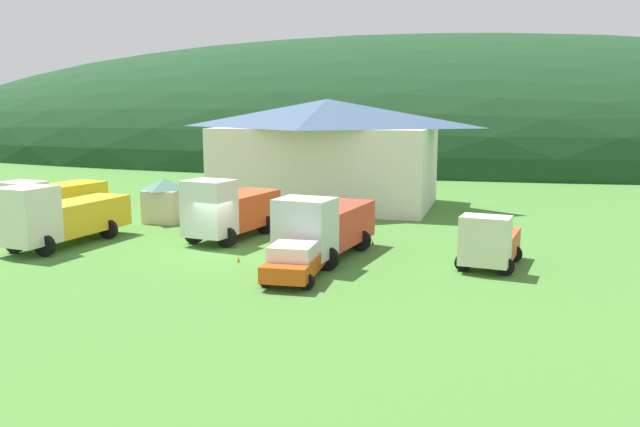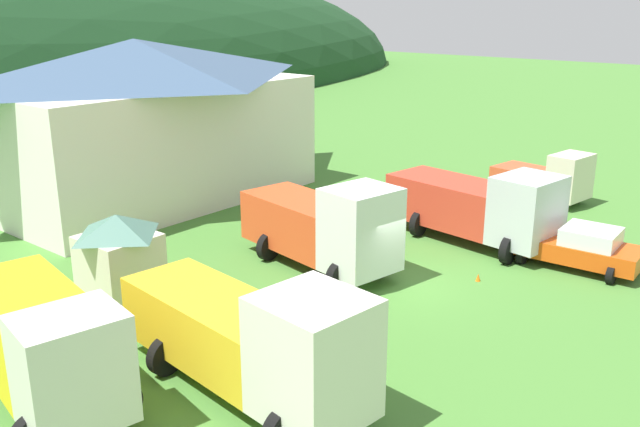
# 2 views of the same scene
# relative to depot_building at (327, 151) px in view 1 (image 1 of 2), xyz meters

# --- Properties ---
(ground_plane) EXTENTS (200.00, 200.00, 0.00)m
(ground_plane) POSITION_rel_depot_building_xyz_m (-1.60, -16.95, -4.14)
(ground_plane) COLOR #477F33
(forested_hill_backdrop) EXTENTS (171.78, 60.00, 35.10)m
(forested_hill_backdrop) POSITION_rel_depot_building_xyz_m (-1.60, 48.96, -4.14)
(forested_hill_backdrop) COLOR #193D1E
(forested_hill_backdrop) RESTS_ON ground
(depot_building) EXTENTS (16.77, 11.24, 8.03)m
(depot_building) POSITION_rel_depot_building_xyz_m (0.00, 0.00, 0.00)
(depot_building) COLOR white
(depot_building) RESTS_ON ground
(play_shed_cream) EXTENTS (2.48, 2.48, 2.88)m
(play_shed_cream) POSITION_rel_depot_building_xyz_m (-8.34, -9.86, -2.66)
(play_shed_cream) COLOR beige
(play_shed_cream) RESTS_ON ground
(flatbed_truck_yellow) EXTENTS (3.86, 6.88, 3.20)m
(flatbed_truck_yellow) POSITION_rel_depot_building_xyz_m (-13.60, -14.26, -2.44)
(flatbed_truck_yellow) COLOR silver
(flatbed_truck_yellow) RESTS_ON ground
(heavy_rig_striped) EXTENTS (3.62, 8.15, 3.50)m
(heavy_rig_striped) POSITION_rel_depot_building_xyz_m (-10.13, -18.18, -2.44)
(heavy_rig_striped) COLOR silver
(heavy_rig_striped) RESTS_ON ground
(heavy_rig_white) EXTENTS (3.91, 7.11, 3.58)m
(heavy_rig_white) POSITION_rel_depot_building_xyz_m (-2.08, -13.97, -2.39)
(heavy_rig_white) COLOR white
(heavy_rig_white) RESTS_ON ground
(tow_truck_silver) EXTENTS (3.96, 7.67, 3.30)m
(tow_truck_silver) POSITION_rel_depot_building_xyz_m (4.32, -17.04, -2.48)
(tow_truck_silver) COLOR silver
(tow_truck_silver) RESTS_ON ground
(light_truck_cream) EXTENTS (3.07, 4.95, 2.63)m
(light_truck_cream) POSITION_rel_depot_building_xyz_m (12.29, -16.87, -2.91)
(light_truck_cream) COLOR beige
(light_truck_cream) RESTS_ON ground
(service_pickup_orange) EXTENTS (2.57, 4.98, 1.66)m
(service_pickup_orange) POSITION_rel_depot_building_xyz_m (4.18, -21.28, -3.31)
(service_pickup_orange) COLOR #DF4F12
(service_pickup_orange) RESTS_ON ground
(traffic_cone_near_pickup) EXTENTS (0.36, 0.36, 0.56)m
(traffic_cone_near_pickup) POSITION_rel_depot_building_xyz_m (0.55, -19.03, -4.14)
(traffic_cone_near_pickup) COLOR orange
(traffic_cone_near_pickup) RESTS_ON ground
(traffic_cone_mid_row) EXTENTS (0.36, 0.36, 0.50)m
(traffic_cone_mid_row) POSITION_rel_depot_building_xyz_m (6.11, -13.35, -4.14)
(traffic_cone_mid_row) COLOR orange
(traffic_cone_mid_row) RESTS_ON ground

